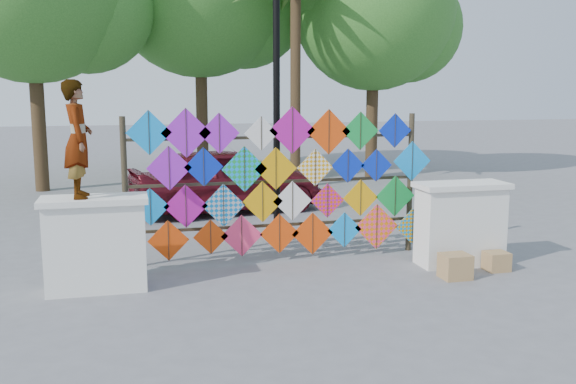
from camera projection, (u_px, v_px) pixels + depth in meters
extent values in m
plane|color=slate|center=(287.00, 272.00, 9.53)|extent=(80.00, 80.00, 0.00)
cube|color=silver|center=(96.00, 247.00, 8.60)|extent=(1.30, 0.55, 1.20)
cube|color=silver|center=(94.00, 200.00, 8.50)|extent=(1.40, 0.65, 0.08)
cube|color=silver|center=(460.00, 226.00, 9.89)|extent=(1.30, 0.55, 1.20)
cube|color=silver|center=(462.00, 185.00, 9.78)|extent=(1.40, 0.65, 0.08)
cylinder|color=#322A1C|center=(125.00, 194.00, 9.57)|extent=(0.09, 0.09, 2.30)
cylinder|color=#322A1C|center=(410.00, 183.00, 10.66)|extent=(0.09, 0.09, 2.30)
cube|color=#322A1C|center=(275.00, 225.00, 10.21)|extent=(4.60, 0.04, 0.04)
cube|color=#322A1C|center=(275.00, 182.00, 10.10)|extent=(4.60, 0.04, 0.04)
cube|color=#322A1C|center=(275.00, 137.00, 9.99)|extent=(4.60, 0.04, 0.04)
cube|color=#0A90F3|center=(149.00, 133.00, 9.45)|extent=(0.67, 0.01, 0.67)
cube|color=#322A1C|center=(149.00, 133.00, 9.44)|extent=(0.01, 0.01, 0.66)
cube|color=#A71CD8|center=(186.00, 133.00, 9.58)|extent=(0.75, 0.01, 0.75)
cube|color=#322A1C|center=(186.00, 133.00, 9.57)|extent=(0.01, 0.01, 0.74)
cube|color=#A71CD8|center=(219.00, 133.00, 9.70)|extent=(0.62, 0.01, 0.62)
cube|color=#322A1C|center=(219.00, 133.00, 9.69)|extent=(0.01, 0.01, 0.61)
cube|color=white|center=(261.00, 133.00, 9.86)|extent=(0.53, 0.01, 0.53)
cube|color=#322A1C|center=(261.00, 133.00, 9.85)|extent=(0.01, 0.01, 0.52)
cube|color=#B91194|center=(292.00, 130.00, 9.97)|extent=(0.74, 0.01, 0.74)
cube|color=#322A1C|center=(293.00, 130.00, 9.96)|extent=(0.01, 0.01, 0.73)
cube|color=#EB410A|center=(329.00, 132.00, 10.12)|extent=(0.72, 0.01, 0.72)
cube|color=#322A1C|center=(329.00, 132.00, 10.11)|extent=(0.01, 0.01, 0.71)
cube|color=#129639|center=(360.00, 131.00, 10.24)|extent=(0.62, 0.01, 0.62)
cube|color=#322A1C|center=(361.00, 131.00, 10.23)|extent=(0.01, 0.01, 0.61)
cube|color=#0827C6|center=(395.00, 131.00, 10.39)|extent=(0.56, 0.01, 0.56)
cube|color=#322A1C|center=(395.00, 131.00, 10.37)|extent=(0.01, 0.01, 0.55)
cube|color=#A71CD8|center=(169.00, 168.00, 9.57)|extent=(0.68, 0.01, 0.68)
cube|color=#322A1C|center=(169.00, 168.00, 9.55)|extent=(0.01, 0.01, 0.66)
cube|color=#0827C6|center=(204.00, 167.00, 9.69)|extent=(0.60, 0.01, 0.60)
cube|color=#322A1C|center=(204.00, 167.00, 9.68)|extent=(0.01, 0.01, 0.59)
cube|color=#129639|center=(244.00, 169.00, 9.84)|extent=(0.71, 0.01, 0.71)
cube|color=#322A1C|center=(245.00, 169.00, 9.83)|extent=(0.01, 0.01, 0.70)
cube|color=#E89C09|center=(276.00, 169.00, 9.96)|extent=(0.67, 0.01, 0.67)
cube|color=#322A1C|center=(276.00, 169.00, 9.95)|extent=(0.01, 0.01, 0.66)
cube|color=#E89C09|center=(315.00, 168.00, 10.12)|extent=(0.60, 0.01, 0.60)
cube|color=#322A1C|center=(315.00, 168.00, 10.10)|extent=(0.01, 0.01, 0.58)
cube|color=#0827C6|center=(348.00, 166.00, 10.24)|extent=(0.55, 0.01, 0.55)
cube|color=#322A1C|center=(348.00, 166.00, 10.23)|extent=(0.01, 0.01, 0.54)
cube|color=#0827C6|center=(376.00, 165.00, 10.36)|extent=(0.53, 0.01, 0.53)
cube|color=#322A1C|center=(377.00, 165.00, 10.35)|extent=(0.01, 0.01, 0.52)
cube|color=#0A90F3|center=(412.00, 161.00, 10.50)|extent=(0.65, 0.01, 0.65)
cube|color=#322A1C|center=(412.00, 161.00, 10.49)|extent=(0.01, 0.01, 0.64)
cube|color=#0A90F3|center=(150.00, 207.00, 9.55)|extent=(0.57, 0.01, 0.57)
cube|color=#322A1C|center=(150.00, 207.00, 9.54)|extent=(0.01, 0.01, 0.56)
cube|color=#B91194|center=(186.00, 206.00, 9.68)|extent=(0.66, 0.01, 0.66)
cube|color=#322A1C|center=(186.00, 206.00, 9.66)|extent=(0.01, 0.01, 0.65)
cube|color=white|center=(224.00, 206.00, 9.81)|extent=(0.67, 0.01, 0.67)
cube|color=#322A1C|center=(224.00, 206.00, 9.80)|extent=(0.01, 0.01, 0.66)
cube|color=#E89C09|center=(263.00, 202.00, 9.95)|extent=(0.65, 0.01, 0.65)
cube|color=#322A1C|center=(263.00, 202.00, 9.94)|extent=(0.01, 0.01, 0.64)
cube|color=white|center=(292.00, 201.00, 10.07)|extent=(0.63, 0.01, 0.63)
cube|color=#322A1C|center=(293.00, 201.00, 10.06)|extent=(0.01, 0.01, 0.62)
cube|color=#EB410A|center=(327.00, 201.00, 10.21)|extent=(0.56, 0.01, 0.56)
cube|color=#322A1C|center=(328.00, 201.00, 10.20)|extent=(0.01, 0.01, 0.55)
cube|color=#E89C09|center=(361.00, 198.00, 10.34)|extent=(0.60, 0.01, 0.60)
cube|color=#322A1C|center=(361.00, 198.00, 10.33)|extent=(0.01, 0.01, 0.58)
cube|color=#129639|center=(395.00, 196.00, 10.48)|extent=(0.68, 0.01, 0.68)
cube|color=#322A1C|center=(395.00, 196.00, 10.47)|extent=(0.01, 0.01, 0.67)
cube|color=#EB410A|center=(168.00, 241.00, 9.65)|extent=(0.63, 0.01, 0.63)
cube|color=#322A1C|center=(168.00, 241.00, 9.64)|extent=(0.01, 0.01, 0.62)
cube|color=#EB410A|center=(211.00, 237.00, 9.80)|extent=(0.54, 0.01, 0.54)
cube|color=#322A1C|center=(211.00, 237.00, 9.79)|extent=(0.01, 0.01, 0.53)
cube|color=#FF3769|center=(242.00, 236.00, 9.92)|extent=(0.66, 0.01, 0.66)
cube|color=#322A1C|center=(242.00, 236.00, 9.91)|extent=(0.01, 0.01, 0.64)
cube|color=#EB410A|center=(279.00, 234.00, 10.06)|extent=(0.64, 0.01, 0.64)
cube|color=#322A1C|center=(280.00, 234.00, 10.05)|extent=(0.01, 0.01, 0.62)
cube|color=#EB410A|center=(313.00, 234.00, 10.19)|extent=(0.68, 0.01, 0.68)
cube|color=#322A1C|center=(313.00, 234.00, 10.18)|extent=(0.01, 0.01, 0.67)
cube|color=#0A90F3|center=(344.00, 230.00, 10.31)|extent=(0.58, 0.01, 0.58)
cube|color=#322A1C|center=(345.00, 230.00, 10.30)|extent=(0.01, 0.01, 0.57)
cube|color=orange|center=(377.00, 227.00, 10.44)|extent=(0.75, 0.01, 0.75)
cube|color=#322A1C|center=(377.00, 227.00, 10.43)|extent=(0.01, 0.01, 0.74)
cube|color=#0A90F3|center=(412.00, 226.00, 10.60)|extent=(0.59, 0.01, 0.59)
cube|color=#322A1C|center=(412.00, 226.00, 10.58)|extent=(0.01, 0.01, 0.58)
cylinder|color=#4E3921|center=(38.00, 118.00, 16.78)|extent=(0.36, 0.36, 3.85)
sphere|color=#2B621F|center=(85.00, 4.00, 16.90)|extent=(3.64, 3.64, 3.64)
cylinder|color=#4E3921|center=(202.00, 109.00, 19.74)|extent=(0.36, 0.36, 4.12)
sphere|color=#2B621F|center=(244.00, 5.00, 19.85)|extent=(3.92, 3.92, 3.92)
cylinder|color=#4E3921|center=(372.00, 118.00, 19.53)|extent=(0.36, 0.36, 3.58)
sphere|color=#2B621F|center=(374.00, 9.00, 19.01)|extent=(4.80, 4.80, 4.80)
sphere|color=#2B621F|center=(407.00, 28.00, 19.66)|extent=(3.36, 3.36, 3.36)
cylinder|color=#4E3921|center=(295.00, 86.00, 17.28)|extent=(0.28, 0.28, 5.50)
imported|color=#99999E|center=(78.00, 139.00, 8.33)|extent=(0.39, 0.58, 1.54)
imported|color=#540E17|center=(226.00, 179.00, 14.10)|extent=(4.48, 2.42, 1.45)
cylinder|color=black|center=(277.00, 123.00, 11.18)|extent=(0.12, 0.12, 4.20)
cube|color=#A68750|center=(455.00, 266.00, 9.20)|extent=(0.40, 0.36, 0.36)
cube|color=#A68750|center=(496.00, 261.00, 9.61)|extent=(0.33, 0.31, 0.28)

